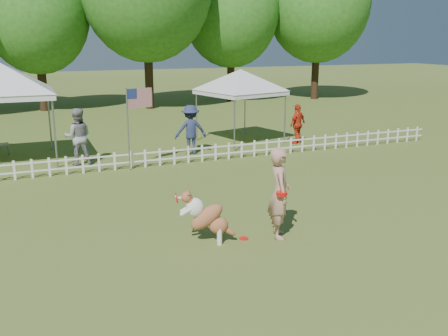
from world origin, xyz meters
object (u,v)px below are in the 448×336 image
Objects in this scene: dog at (208,217)px; spectator_b at (191,130)px; frisbee_on_turf at (244,238)px; spectator_c at (298,124)px; handler at (279,193)px; flag_pole at (128,130)px; spectator_a at (78,137)px; canopy_tent_right at (240,107)px; canopy_tent_left at (5,114)px.

dog is 0.64× the size of spectator_b.
spectator_c is at bearing 53.15° from frisbee_on_turf.
flag_pole is at bearing 33.27° from handler.
dog is 0.97m from frisbee_on_turf.
flag_pole reaches higher than handler.
handler is at bearing -11.39° from frisbee_on_turf.
spectator_a is at bearing 39.87° from handler.
canopy_tent_right is 2.96m from spectator_b.
handler is 1.70× the size of dog.
canopy_tent_right reaches higher than handler.
spectator_c is at bearing -171.49° from spectator_b.
dog is 8.37m from spectator_b.
spectator_a is at bearing 106.73° from frisbee_on_turf.
spectator_c is (2.00, -1.21, -0.64)m from canopy_tent_right.
spectator_b is 4.59m from spectator_c.
handler is 10.92m from canopy_tent_left.
canopy_tent_right is at bearing -0.93° from handler.
flag_pole reaches higher than spectator_c.
dog is at bearing 80.43° from spectator_b.
canopy_tent_right reaches higher than frisbee_on_turf.
canopy_tent_right is 1.51× the size of spectator_a.
handler reaches higher than spectator_b.
spectator_b is at bearing -23.41° from spectator_c.
canopy_tent_right is 1.80× the size of spectator_c.
handler is 10.20m from canopy_tent_right.
spectator_a is (-1.63, 7.94, 0.38)m from dog.
frisbee_on_turf is 10.42m from canopy_tent_right.
spectator_a is (-6.59, -1.41, -0.49)m from canopy_tent_right.
handler is at bearing 9.79° from dog.
dog is at bearing 24.48° from spectator_c.
dog is 10.71m from spectator_c.
canopy_tent_left is at bearing -4.46° from spectator_b.
flag_pole is 2.03m from spectator_a.
canopy_tent_left is 1.73× the size of spectator_a.
spectator_b is (-2.59, -1.34, -0.54)m from canopy_tent_right.
frisbee_on_turf is 0.11× the size of spectator_b.
frisbee_on_turf is 0.07× the size of canopy_tent_right.
spectator_b is at bearing -166.71° from canopy_tent_right.
canopy_tent_left is 2.06× the size of spectator_c.
canopy_tent_left is 6.35m from spectator_b.
canopy_tent_right is (3.43, 9.59, 0.47)m from handler.
spectator_b is at bearing -171.45° from spectator_a.
spectator_c is (5.42, 8.39, -0.17)m from handler.
handler is 1.23m from frisbee_on_turf.
dog is at bearing 173.49° from frisbee_on_turf.
spectator_c is (8.59, 0.21, -0.15)m from spectator_a.
spectator_a is at bearing 178.11° from canopy_tent_right.
canopy_tent_right reaches higher than flag_pole.
dog is 8.11m from spectator_a.
spectator_b is at bearing 12.94° from handler.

